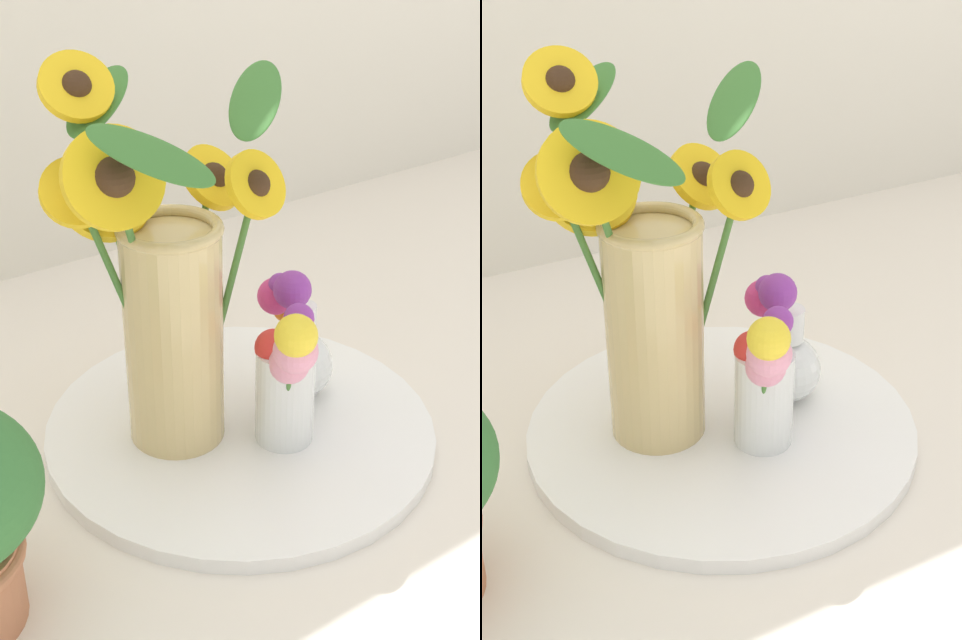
{
  "view_description": "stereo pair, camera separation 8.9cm",
  "coord_description": "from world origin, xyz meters",
  "views": [
    {
      "loc": [
        -0.42,
        -0.58,
        0.58
      ],
      "look_at": [
        0.03,
        0.05,
        0.14
      ],
      "focal_mm": 50.0,
      "sensor_mm": 36.0,
      "label": 1
    },
    {
      "loc": [
        -0.35,
        -0.62,
        0.58
      ],
      "look_at": [
        0.03,
        0.05,
        0.14
      ],
      "focal_mm": 50.0,
      "sensor_mm": 36.0,
      "label": 2
    }
  ],
  "objects": [
    {
      "name": "ground_plane",
      "position": [
        0.0,
        0.0,
        0.0
      ],
      "size": [
        6.0,
        6.0,
        0.0
      ],
      "primitive_type": "plane",
      "color": "silver"
    },
    {
      "name": "serving_tray",
      "position": [
        0.03,
        0.05,
        0.01
      ],
      "size": [
        0.41,
        0.41,
        0.02
      ],
      "color": "white",
      "rests_on": "ground_plane"
    },
    {
      "name": "mason_jar_sunflowers",
      "position": [
        -0.04,
        0.08,
        0.18
      ],
      "size": [
        0.24,
        0.2,
        0.39
      ],
      "color": "#D1B77A",
      "rests_on": "serving_tray"
    },
    {
      "name": "vase_small_center",
      "position": [
        0.05,
        -0.0,
        0.1
      ],
      "size": [
        0.07,
        0.09,
        0.17
      ],
      "color": "white",
      "rests_on": "serving_tray"
    },
    {
      "name": "vase_bulb_right",
      "position": [
        0.11,
        0.06,
        0.08
      ],
      "size": [
        0.08,
        0.07,
        0.16
      ],
      "color": "white",
      "rests_on": "serving_tray"
    }
  ]
}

